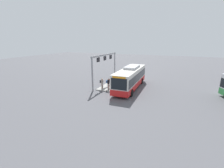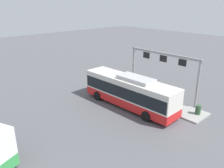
{
  "view_description": "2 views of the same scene",
  "coord_description": "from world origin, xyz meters",
  "px_view_note": "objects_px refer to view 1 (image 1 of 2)",
  "views": [
    {
      "loc": [
        23.37,
        6.96,
        7.42
      ],
      "look_at": [
        3.64,
        -1.58,
        1.44
      ],
      "focal_mm": 25.35,
      "sensor_mm": 36.0,
      "label": 1
    },
    {
      "loc": [
        -14.91,
        16.3,
        10.46
      ],
      "look_at": [
        3.19,
        -0.54,
        1.55
      ],
      "focal_mm": 36.91,
      "sensor_mm": 36.0,
      "label": 2
    }
  ],
  "objects_px": {
    "person_boarding": "(108,84)",
    "person_waiting_near": "(110,82)",
    "bus_main": "(130,77)",
    "person_waiting_mid": "(102,83)",
    "trash_bin": "(123,75)"
  },
  "relations": [
    {
      "from": "bus_main",
      "to": "trash_bin",
      "type": "bearing_deg",
      "value": -151.54
    },
    {
      "from": "person_boarding",
      "to": "trash_bin",
      "type": "relative_size",
      "value": 1.86
    },
    {
      "from": "bus_main",
      "to": "person_boarding",
      "type": "distance_m",
      "value": 3.71
    },
    {
      "from": "person_waiting_near",
      "to": "person_waiting_mid",
      "type": "xyz_separation_m",
      "value": [
        1.2,
        -0.89,
        0.0
      ]
    },
    {
      "from": "person_waiting_mid",
      "to": "trash_bin",
      "type": "distance_m",
      "value": 8.58
    },
    {
      "from": "bus_main",
      "to": "trash_bin",
      "type": "xyz_separation_m",
      "value": [
        -5.93,
        -3.4,
        -1.2
      ]
    },
    {
      "from": "person_boarding",
      "to": "trash_bin",
      "type": "xyz_separation_m",
      "value": [
        -8.27,
        -0.62,
        -0.44
      ]
    },
    {
      "from": "bus_main",
      "to": "person_boarding",
      "type": "relative_size",
      "value": 6.53
    },
    {
      "from": "person_waiting_mid",
      "to": "trash_bin",
      "type": "xyz_separation_m",
      "value": [
        -8.57,
        0.3,
        -0.44
      ]
    },
    {
      "from": "person_waiting_near",
      "to": "person_waiting_mid",
      "type": "bearing_deg",
      "value": -155.58
    },
    {
      "from": "person_waiting_near",
      "to": "trash_bin",
      "type": "xyz_separation_m",
      "value": [
        -7.37,
        -0.59,
        -0.44
      ]
    },
    {
      "from": "person_boarding",
      "to": "person_waiting_near",
      "type": "relative_size",
      "value": 1.0
    },
    {
      "from": "bus_main",
      "to": "person_waiting_mid",
      "type": "bearing_deg",
      "value": -55.79
    },
    {
      "from": "person_boarding",
      "to": "person_waiting_mid",
      "type": "distance_m",
      "value": 0.97
    },
    {
      "from": "person_boarding",
      "to": "person_waiting_near",
      "type": "bearing_deg",
      "value": 79.75
    }
  ]
}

